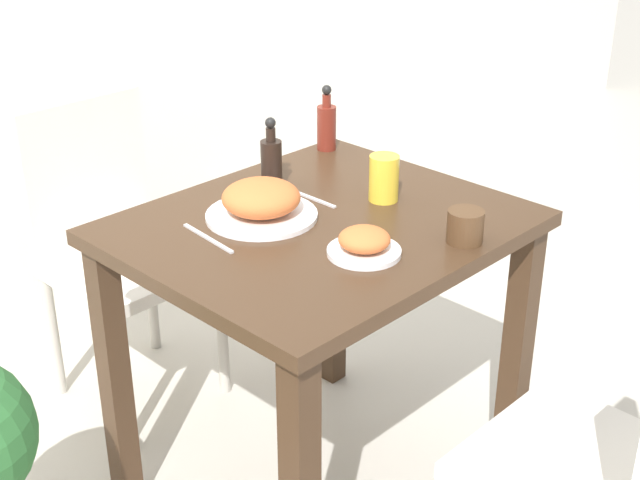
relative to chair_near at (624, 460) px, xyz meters
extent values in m
cube|color=#3D2819|center=(-0.04, 0.78, 0.25)|extent=(0.88, 0.75, 0.04)
cube|color=#3D2819|center=(0.35, 0.45, -0.14)|extent=(0.06, 0.06, 0.74)
cube|color=#3D2819|center=(-0.43, 1.10, -0.14)|extent=(0.06, 0.06, 0.74)
cube|color=#3D2819|center=(0.35, 1.10, -0.14)|extent=(0.06, 0.06, 0.74)
cube|color=silver|center=(0.00, 0.08, -0.07)|extent=(0.42, 0.42, 0.04)
cylinder|color=#B7B2A8|center=(0.18, 0.26, -0.30)|extent=(0.03, 0.03, 0.42)
cube|color=silver|center=(-0.12, 1.47, -0.07)|extent=(0.42, 0.42, 0.04)
cube|color=silver|center=(-0.12, 1.66, 0.17)|extent=(0.40, 0.04, 0.44)
cylinder|color=#B7B2A8|center=(-0.30, 1.29, -0.30)|extent=(0.03, 0.03, 0.42)
cylinder|color=#B7B2A8|center=(0.06, 1.29, -0.30)|extent=(0.03, 0.03, 0.42)
cylinder|color=#B7B2A8|center=(-0.30, 1.65, -0.30)|extent=(0.03, 0.03, 0.42)
cylinder|color=#B7B2A8|center=(0.06, 1.65, -0.30)|extent=(0.03, 0.03, 0.42)
cylinder|color=white|center=(-0.12, 0.88, 0.28)|extent=(0.26, 0.26, 0.01)
ellipsoid|color=#CC6633|center=(-0.12, 0.88, 0.32)|extent=(0.18, 0.18, 0.08)
cylinder|color=white|center=(-0.10, 0.59, 0.28)|extent=(0.16, 0.16, 0.01)
ellipsoid|color=#CC6633|center=(-0.10, 0.59, 0.31)|extent=(0.11, 0.11, 0.05)
cylinder|color=#4C331E|center=(0.10, 0.47, 0.31)|extent=(0.08, 0.08, 0.07)
cylinder|color=gold|center=(0.16, 0.75, 0.33)|extent=(0.07, 0.07, 0.11)
cylinder|color=maroon|center=(0.32, 1.10, 0.33)|extent=(0.05, 0.05, 0.12)
cylinder|color=maroon|center=(0.32, 1.10, 0.41)|extent=(0.02, 0.02, 0.03)
sphere|color=black|center=(0.32, 1.10, 0.44)|extent=(0.03, 0.03, 0.03)
cylinder|color=black|center=(0.02, 1.00, 0.33)|extent=(0.05, 0.05, 0.12)
cylinder|color=black|center=(0.02, 1.00, 0.41)|extent=(0.02, 0.02, 0.03)
sphere|color=black|center=(0.02, 1.00, 0.44)|extent=(0.03, 0.03, 0.03)
cube|color=silver|center=(-0.28, 0.88, 0.27)|extent=(0.03, 0.19, 0.00)
cube|color=silver|center=(0.04, 0.88, 0.27)|extent=(0.01, 0.17, 0.00)
camera|label=1|loc=(-1.37, -0.53, 1.12)|focal=50.00mm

